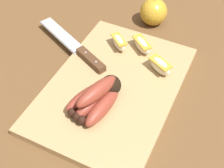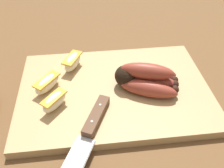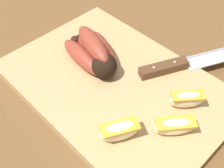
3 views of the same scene
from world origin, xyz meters
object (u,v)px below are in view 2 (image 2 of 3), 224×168
(banana_bunch, at_px, (145,79))
(apple_wedge_far, at_px, (73,62))
(chefs_knife, at_px, (87,136))
(apple_wedge_near, at_px, (47,84))
(apple_wedge_middle, at_px, (55,101))

(banana_bunch, distance_m, apple_wedge_far, 0.18)
(banana_bunch, distance_m, chefs_knife, 0.18)
(apple_wedge_near, xyz_separation_m, apple_wedge_far, (0.06, 0.07, 0.00))
(apple_wedge_middle, bearing_deg, apple_wedge_near, 108.49)
(chefs_knife, distance_m, apple_wedge_near, 0.16)
(banana_bunch, xyz_separation_m, apple_wedge_far, (-0.16, 0.09, -0.01))
(apple_wedge_middle, bearing_deg, banana_bunch, 11.28)
(banana_bunch, height_order, apple_wedge_far, banana_bunch)
(chefs_knife, distance_m, apple_wedge_far, 0.22)
(banana_bunch, distance_m, apple_wedge_middle, 0.20)
(apple_wedge_far, bearing_deg, banana_bunch, -29.24)
(banana_bunch, xyz_separation_m, apple_wedge_near, (-0.22, 0.02, -0.01))
(apple_wedge_middle, bearing_deg, apple_wedge_far, 74.37)
(chefs_knife, height_order, apple_wedge_near, apple_wedge_near)
(apple_wedge_middle, relative_size, apple_wedge_far, 0.87)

